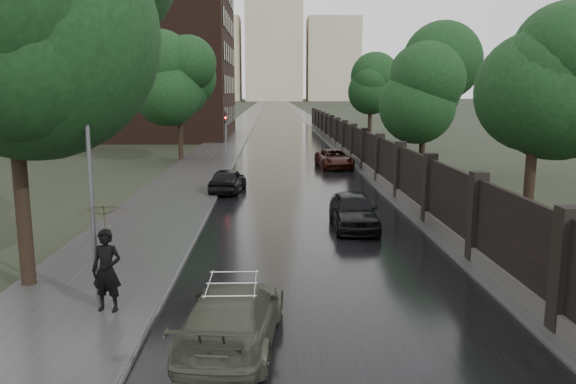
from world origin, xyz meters
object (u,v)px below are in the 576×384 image
(tree_right_c, at_px, (371,92))
(traffic_light, at_px, (226,133))
(lamp_post, at_px, (92,197))
(pedestrian_umbrella, at_px, (104,226))
(hatchback_left, at_px, (228,180))
(car_right_near, at_px, (353,210))
(volga_sedan, at_px, (233,316))
(tree_left_far, at_px, (179,88))
(tree_left_near, at_px, (8,29))
(car_right_far, at_px, (334,159))
(tree_right_a, at_px, (536,93))
(tree_right_b, at_px, (424,92))

(tree_right_c, xyz_separation_m, traffic_light, (-11.80, -15.01, -2.55))
(lamp_post, bearing_deg, pedestrian_umbrella, -46.17)
(hatchback_left, distance_m, car_right_near, 9.24)
(tree_right_c, distance_m, traffic_light, 19.26)
(volga_sedan, bearing_deg, car_right_near, -105.46)
(tree_left_far, height_order, pedestrian_umbrella, tree_left_far)
(tree_left_near, distance_m, traffic_light, 22.60)
(traffic_light, xyz_separation_m, volga_sedan, (2.12, -25.39, -1.77))
(car_right_far, bearing_deg, car_right_near, -99.20)
(tree_left_near, bearing_deg, hatchback_left, 73.93)
(volga_sedan, height_order, pedestrian_umbrella, pedestrian_umbrella)
(tree_right_a, distance_m, tree_right_c, 32.00)
(pedestrian_umbrella, bearing_deg, hatchback_left, 94.55)
(tree_left_near, xyz_separation_m, volga_sedan, (5.42, -3.39, -5.79))
(tree_right_c, distance_m, pedestrian_umbrella, 40.94)
(tree_left_far, distance_m, volga_sedan, 31.29)
(pedestrian_umbrella, bearing_deg, tree_right_b, 68.78)
(tree_left_far, bearing_deg, car_right_far, -20.62)
(hatchback_left, relative_size, car_right_near, 0.92)
(tree_left_far, distance_m, tree_right_c, 18.45)
(hatchback_left, bearing_deg, car_right_far, -118.36)
(lamp_post, xyz_separation_m, pedestrian_umbrella, (0.35, -0.37, -0.58))
(lamp_post, xyz_separation_m, traffic_light, (1.10, 23.49, -0.27))
(tree_left_near, bearing_deg, tree_left_far, 90.85)
(tree_right_c, distance_m, car_right_near, 31.61)
(tree_left_far, height_order, traffic_light, tree_left_far)
(hatchback_left, bearing_deg, tree_right_b, -148.67)
(car_right_far, bearing_deg, tree_left_far, 154.08)
(tree_right_c, bearing_deg, tree_left_far, -147.17)
(hatchback_left, bearing_deg, lamp_post, 89.92)
(lamp_post, relative_size, pedestrian_umbrella, 1.76)
(tree_right_b, height_order, car_right_far, tree_right_b)
(volga_sedan, relative_size, car_right_far, 0.97)
(tree_left_near, height_order, hatchback_left, tree_left_near)
(tree_right_a, distance_m, tree_right_b, 14.00)
(tree_left_near, xyz_separation_m, tree_right_a, (15.10, 5.00, -1.47))
(tree_right_b, height_order, traffic_light, tree_right_b)
(pedestrian_umbrella, bearing_deg, lamp_post, 143.63)
(tree_right_a, xyz_separation_m, hatchback_left, (-11.10, 8.88, -4.33))
(tree_right_c, height_order, car_right_near, tree_right_c)
(tree_left_near, xyz_separation_m, tree_left_far, (-0.40, 27.00, -1.18))
(tree_right_b, xyz_separation_m, traffic_light, (-11.80, 2.99, -2.55))
(tree_right_b, distance_m, volga_sedan, 24.77)
(tree_left_near, height_order, car_right_far, tree_left_near)
(tree_left_near, bearing_deg, pedestrian_umbrella, -36.18)
(volga_sedan, distance_m, car_right_far, 26.80)
(lamp_post, bearing_deg, tree_left_near, 145.71)
(lamp_post, distance_m, car_right_near, 10.63)
(tree_right_c, bearing_deg, lamp_post, -108.52)
(tree_left_far, relative_size, lamp_post, 1.45)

